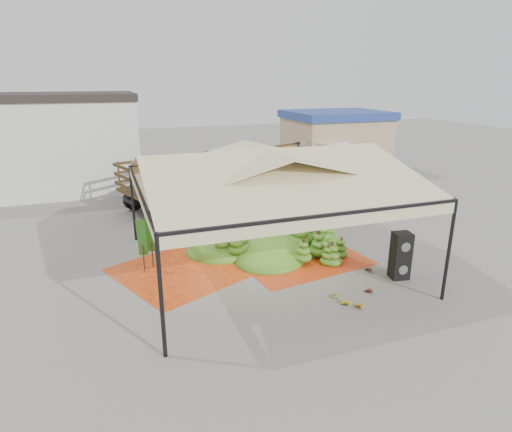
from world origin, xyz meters
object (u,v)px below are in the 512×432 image
object	(u,v)px
vendor	(244,203)
truck_left	(200,174)
truck_right	(298,161)
speaker_stack	(401,256)
banana_heap	(270,232)

from	to	relation	value
vendor	truck_left	size ratio (longest dim) A/B	0.22
vendor	truck_right	world-z (taller)	truck_right
truck_left	speaker_stack	bearing A→B (deg)	-89.23
banana_heap	truck_left	size ratio (longest dim) A/B	0.81
truck_right	speaker_stack	bearing A→B (deg)	-122.31
banana_heap	truck_left	world-z (taller)	truck_left
truck_left	vendor	bearing A→B (deg)	-91.20
banana_heap	speaker_stack	size ratio (longest dim) A/B	4.04
speaker_stack	truck_left	distance (m)	11.52
speaker_stack	truck_left	size ratio (longest dim) A/B	0.20
vendor	truck_left	bearing A→B (deg)	-94.65
vendor	truck_left	xyz separation A→B (m)	(-1.21, 3.56, 0.68)
speaker_stack	truck_left	xyz separation A→B (m)	(-4.09, 10.75, 0.76)
truck_left	truck_right	bearing A→B (deg)	-3.80
speaker_stack	truck_right	bearing A→B (deg)	88.98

